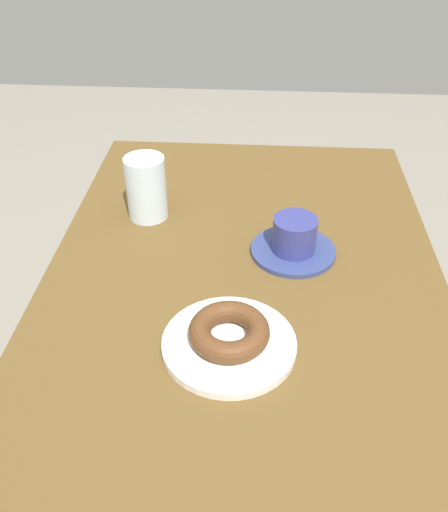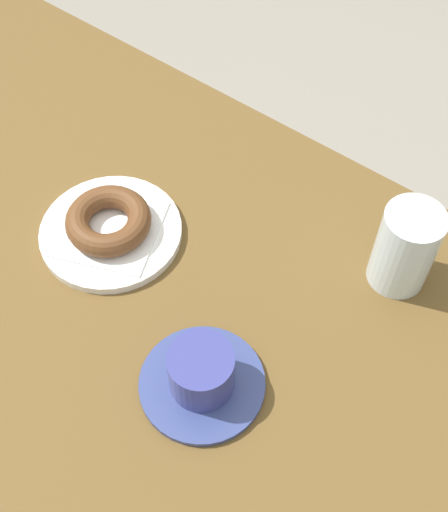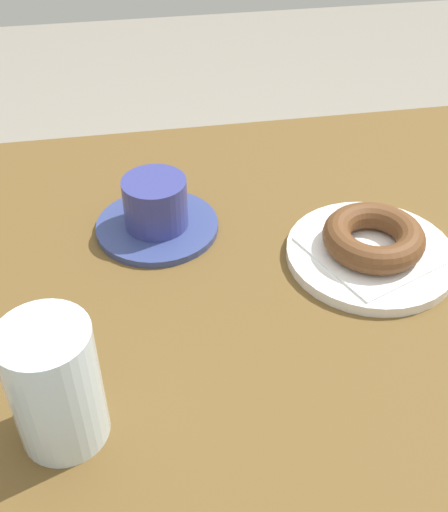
% 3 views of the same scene
% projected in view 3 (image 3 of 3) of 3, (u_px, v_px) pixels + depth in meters
% --- Properties ---
extents(table, '(1.23, 0.67, 0.74)m').
position_uv_depth(table, '(310.00, 326.00, 0.81)').
color(table, brown).
rests_on(table, ground_plane).
extents(plate_chocolate_ring, '(0.19, 0.19, 0.01)m').
position_uv_depth(plate_chocolate_ring, '(370.00, 254.00, 0.73)').
color(plate_chocolate_ring, white).
rests_on(plate_chocolate_ring, table).
extents(napkin_chocolate_ring, '(0.17, 0.17, 0.00)m').
position_uv_depth(napkin_chocolate_ring, '(371.00, 249.00, 0.72)').
color(napkin_chocolate_ring, white).
rests_on(napkin_chocolate_ring, plate_chocolate_ring).
extents(donut_chocolate_ring, '(0.12, 0.12, 0.03)m').
position_uv_depth(donut_chocolate_ring, '(374.00, 237.00, 0.71)').
color(donut_chocolate_ring, brown).
rests_on(donut_chocolate_ring, napkin_chocolate_ring).
extents(water_glass, '(0.08, 0.08, 0.12)m').
position_uv_depth(water_glass, '(55.00, 385.00, 0.51)').
color(water_glass, silver).
rests_on(water_glass, table).
extents(coffee_cup, '(0.15, 0.15, 0.07)m').
position_uv_depth(coffee_cup, '(156.00, 210.00, 0.76)').
color(coffee_cup, navy).
rests_on(coffee_cup, table).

